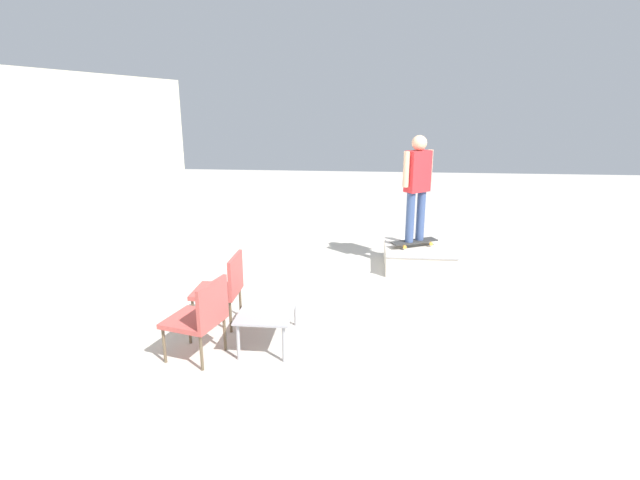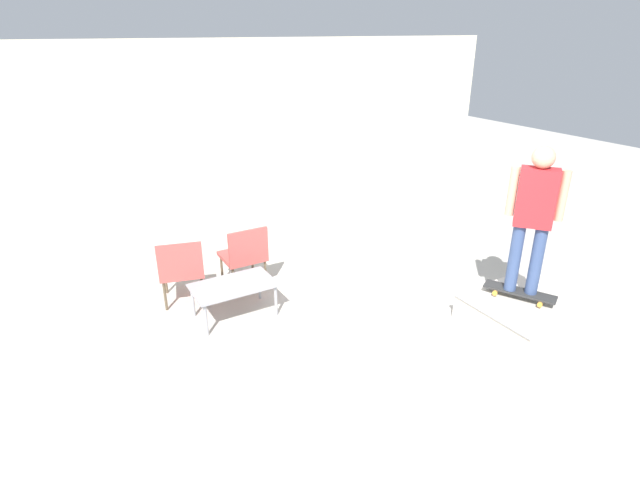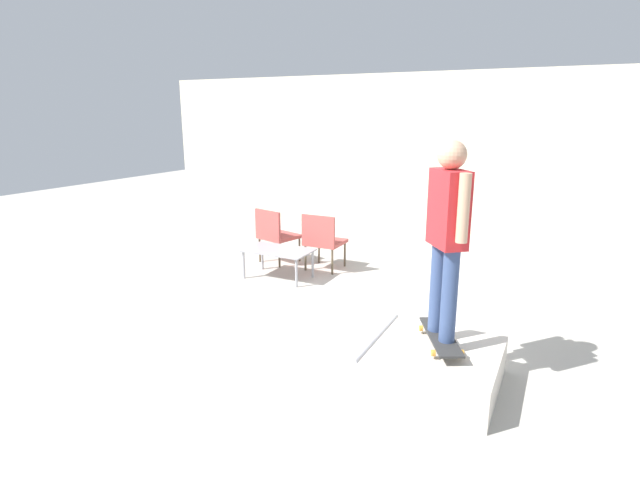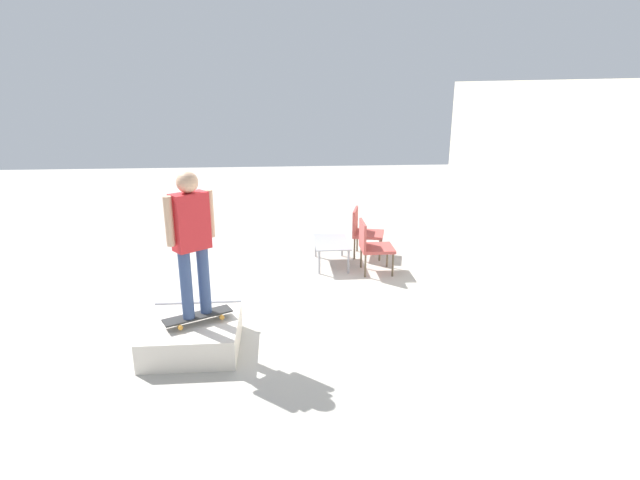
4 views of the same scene
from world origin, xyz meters
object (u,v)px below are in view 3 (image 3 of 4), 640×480
at_px(patio_chair_left, 275,233).
at_px(patio_chair_right, 323,239).
at_px(skate_ramp_box, 434,367).
at_px(coffee_table, 278,253).
at_px(person_skater, 448,226).
at_px(skateboard_on_ramp, 440,336).

distance_m(patio_chair_left, patio_chair_right, 0.82).
distance_m(skate_ramp_box, patio_chair_right, 3.39).
xyz_separation_m(coffee_table, patio_chair_right, (0.40, 0.61, 0.11)).
bearing_deg(person_skater, patio_chair_left, -166.08).
bearing_deg(patio_chair_left, skateboard_on_ramp, 157.28).
bearing_deg(person_skater, skateboard_on_ramp, 96.56).
height_order(person_skater, patio_chair_left, person_skater).
bearing_deg(patio_chair_left, skate_ramp_box, 156.19).
bearing_deg(patio_chair_right, skateboard_on_ramp, 134.15).
xyz_separation_m(skate_ramp_box, person_skater, (0.02, 0.08, 1.22)).
distance_m(skate_ramp_box, patio_chair_left, 3.99).
relative_size(skateboard_on_ramp, person_skater, 0.48).
distance_m(skate_ramp_box, coffee_table, 3.28).
bearing_deg(patio_chair_right, skate_ramp_box, 132.95).
height_order(person_skater, coffee_table, person_skater).
xyz_separation_m(skateboard_on_ramp, patio_chair_left, (-3.13, 2.41, 0.06)).
height_order(skate_ramp_box, coffee_table, coffee_table).
relative_size(skateboard_on_ramp, coffee_table, 0.82).
relative_size(person_skater, coffee_table, 1.72).
distance_m(coffee_table, patio_chair_left, 0.75).
distance_m(skateboard_on_ramp, coffee_table, 3.25).
bearing_deg(person_skater, patio_chair_right, -174.67).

